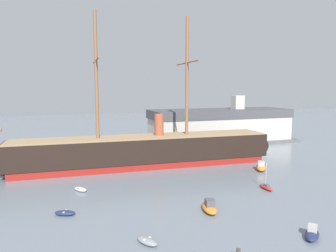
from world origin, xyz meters
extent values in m
cube|color=maroon|center=(-1.24, 47.51, 0.70)|extent=(54.31, 9.88, 1.41)
cube|color=black|center=(-1.24, 47.51, 3.92)|extent=(56.58, 10.29, 5.03)
ellipsoid|color=black|center=(-27.13, 48.35, 3.22)|extent=(10.38, 7.93, 6.44)
ellipsoid|color=black|center=(24.66, 46.66, 3.22)|extent=(10.38, 7.93, 6.44)
cube|color=#9E7F5B|center=(-1.24, 47.51, 6.59)|extent=(55.43, 9.57, 0.30)
cylinder|color=brown|center=(-11.09, 47.83, 19.51)|extent=(0.70, 0.70, 26.15)
cylinder|color=brown|center=(-11.09, 47.83, 22.65)|extent=(0.72, 13.52, 0.28)
cylinder|color=brown|center=(8.62, 47.18, 19.51)|extent=(0.70, 0.70, 26.15)
cylinder|color=brown|center=(8.62, 47.18, 22.65)|extent=(0.72, 13.52, 0.28)
cylinder|color=#9E4C33|center=(2.14, 47.40, 8.95)|extent=(2.01, 2.01, 5.03)
ellipsoid|color=gray|center=(-10.00, 13.17, 0.35)|extent=(2.50, 3.19, 0.69)
cube|color=beige|center=(-10.00, 13.17, 0.61)|extent=(1.09, 0.74, 0.11)
ellipsoid|color=#1E284C|center=(8.17, 8.36, 0.41)|extent=(3.62, 3.46, 0.83)
cube|color=#B2ADA3|center=(8.35, 8.52, 1.07)|extent=(1.45, 1.44, 0.83)
ellipsoid|color=orange|center=(0.62, 19.35, 0.51)|extent=(2.70, 4.66, 1.02)
cube|color=#4C4C51|center=(0.56, 19.05, 1.33)|extent=(1.44, 1.56, 1.02)
ellipsoid|color=#1E284C|center=(-18.35, 24.47, 0.33)|extent=(3.07, 2.24, 0.66)
cube|color=#B2ADA3|center=(-18.35, 24.47, 0.58)|extent=(0.65, 1.06, 0.10)
ellipsoid|color=#B22D28|center=(14.16, 25.09, 0.33)|extent=(1.19, 3.51, 0.66)
cube|color=#4C4C51|center=(14.15, 24.92, 0.70)|extent=(0.61, 0.89, 0.35)
cylinder|color=silver|center=(14.16, 25.27, 2.52)|extent=(0.09, 0.09, 3.99)
ellipsoid|color=silver|center=(-15.69, 34.32, 0.32)|extent=(2.49, 2.92, 0.64)
cube|color=#4C4C51|center=(-15.69, 34.32, 0.56)|extent=(0.97, 0.77, 0.10)
ellipsoid|color=orange|center=(20.97, 36.21, 0.55)|extent=(4.25, 5.05, 1.11)
cube|color=#B2ADA3|center=(20.79, 35.93, 1.44)|extent=(1.87, 1.92, 1.11)
ellipsoid|color=gray|center=(-25.57, 56.26, 0.38)|extent=(2.88, 3.46, 0.76)
cube|color=#4C4C51|center=(-25.69, 56.45, 0.98)|extent=(1.27, 1.31, 0.76)
ellipsoid|color=gray|center=(28.83, 52.37, 0.27)|extent=(2.04, 2.47, 0.54)
cube|color=#4C4C51|center=(28.83, 52.37, 0.47)|extent=(0.83, 0.62, 0.08)
ellipsoid|color=#7FB2D6|center=(-0.49, 64.47, 0.21)|extent=(1.18, 1.94, 0.43)
cube|color=beige|center=(-0.49, 64.47, 0.38)|extent=(0.69, 0.31, 0.07)
cube|color=#565659|center=(29.78, 70.55, 0.40)|extent=(48.37, 16.58, 0.80)
cube|color=#BCB7AD|center=(29.78, 70.55, 4.33)|extent=(43.97, 13.81, 7.06)
cube|color=#47474C|center=(29.78, 70.55, 9.17)|extent=(44.85, 14.09, 2.62)
cube|color=#BCB7AD|center=(35.91, 70.55, 12.64)|extent=(3.20, 3.20, 4.31)
camera|label=1|loc=(-18.67, -19.00, 16.97)|focal=34.08mm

